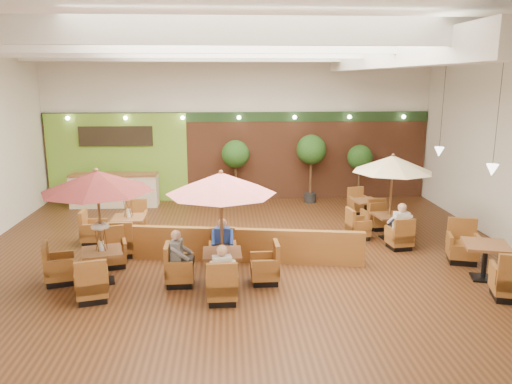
{
  "coord_description": "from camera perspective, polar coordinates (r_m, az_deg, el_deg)",
  "views": [
    {
      "loc": [
        -0.46,
        -12.23,
        4.42
      ],
      "look_at": [
        0.3,
        0.5,
        1.5
      ],
      "focal_mm": 35.0,
      "sensor_mm": 36.0,
      "label": 1
    }
  ],
  "objects": [
    {
      "name": "room",
      "position": [
        13.49,
        -0.4,
        9.53
      ],
      "size": [
        14.04,
        14.0,
        5.52
      ],
      "color": "#381E0F",
      "rests_on": "ground"
    },
    {
      "name": "service_counter",
      "position": [
        18.18,
        -15.85,
        0.21
      ],
      "size": [
        3.0,
        0.75,
        1.18
      ],
      "color": "beige",
      "rests_on": "ground"
    },
    {
      "name": "booth_divider",
      "position": [
        12.29,
        -1.99,
        -6.09
      ],
      "size": [
        6.05,
        1.12,
        0.84
      ],
      "primitive_type": "cube",
      "rotation": [
        0.0,
        0.0,
        -0.16
      ],
      "color": "brown",
      "rests_on": "ground"
    },
    {
      "name": "table_0",
      "position": [
        11.19,
        -17.87,
        -1.07
      ],
      "size": [
        2.5,
        2.63,
        2.57
      ],
      "rotation": [
        0.0,
        0.0,
        0.26
      ],
      "color": "brown",
      "rests_on": "ground"
    },
    {
      "name": "table_1",
      "position": [
        10.62,
        -3.97,
        -1.74
      ],
      "size": [
        2.48,
        2.48,
        2.55
      ],
      "rotation": [
        0.0,
        0.0,
        0.02
      ],
      "color": "brown",
      "rests_on": "ground"
    },
    {
      "name": "table_2",
      "position": [
        14.19,
        15.06,
        1.6
      ],
      "size": [
        2.32,
        2.41,
        2.42
      ],
      "rotation": [
        0.0,
        0.0,
        0.13
      ],
      "color": "brown",
      "rests_on": "ground"
    },
    {
      "name": "table_3",
      "position": [
        14.06,
        -15.27,
        -3.98
      ],
      "size": [
        1.71,
        2.55,
        1.53
      ],
      "rotation": [
        0.0,
        0.0,
        0.03
      ],
      "color": "brown",
      "rests_on": "ground"
    },
    {
      "name": "table_4",
      "position": [
        12.37,
        24.66,
        -7.29
      ],
      "size": [
        1.16,
        2.95,
        1.05
      ],
      "rotation": [
        0.0,
        0.0,
        -0.28
      ],
      "color": "brown",
      "rests_on": "ground"
    },
    {
      "name": "table_5",
      "position": [
        16.14,
        12.4,
        -2.1
      ],
      "size": [
        0.93,
        2.4,
        0.86
      ],
      "rotation": [
        0.0,
        0.0,
        0.24
      ],
      "color": "brown",
      "rests_on": "ground"
    },
    {
      "name": "topiary_0",
      "position": [
        17.75,
        -2.36,
        4.07
      ],
      "size": [
        0.98,
        0.98,
        2.29
      ],
      "color": "black",
      "rests_on": "ground"
    },
    {
      "name": "topiary_1",
      "position": [
        17.98,
        6.33,
        4.54
      ],
      "size": [
        1.06,
        1.06,
        2.46
      ],
      "color": "black",
      "rests_on": "ground"
    },
    {
      "name": "topiary_2",
      "position": [
        18.4,
        11.77,
        3.66
      ],
      "size": [
        0.9,
        0.9,
        2.09
      ],
      "color": "black",
      "rests_on": "ground"
    },
    {
      "name": "diner_0",
      "position": [
        10.04,
        -3.93,
        -8.58
      ],
      "size": [
        0.4,
        0.34,
        0.77
      ],
      "rotation": [
        0.0,
        0.0,
        0.13
      ],
      "color": "silver",
      "rests_on": "ground"
    },
    {
      "name": "diner_1",
      "position": [
        11.79,
        -3.86,
        -5.31
      ],
      "size": [
        0.37,
        0.29,
        0.75
      ],
      "rotation": [
        0.0,
        0.0,
        3.13
      ],
      "color": "#2541A0",
      "rests_on": "ground"
    },
    {
      "name": "diner_2",
      "position": [
        10.96,
        -8.79,
        -6.8
      ],
      "size": [
        0.32,
        0.39,
        0.79
      ],
      "rotation": [
        0.0,
        0.0,
        4.66
      ],
      "color": "slate",
      "rests_on": "ground"
    },
    {
      "name": "diner_3",
      "position": [
        13.63,
        16.18,
        -3.26
      ],
      "size": [
        0.39,
        0.32,
        0.77
      ],
      "rotation": [
        0.0,
        0.0,
        0.08
      ],
      "color": "#2541A0",
      "rests_on": "ground"
    },
    {
      "name": "diner_4",
      "position": [
        13.63,
        16.19,
        -3.22
      ],
      "size": [
        0.4,
        0.33,
        0.8
      ],
      "rotation": [
        0.0,
        0.0,
        0.08
      ],
      "color": "silver",
      "rests_on": "ground"
    }
  ]
}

